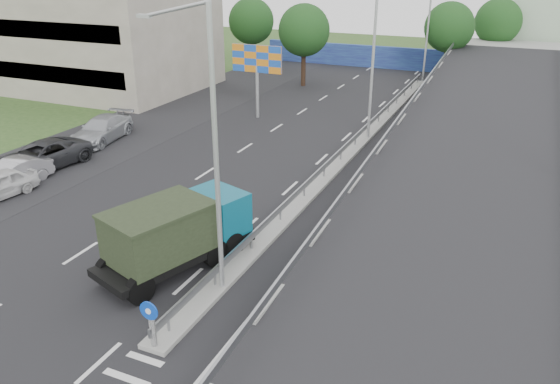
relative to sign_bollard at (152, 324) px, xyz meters
The scene contains 21 objects.
road_surface 18.11m from the sign_bollard, 99.55° to the left, with size 26.00×90.00×0.04m, color black.
parking_strip 23.98m from the sign_bollard, 131.91° to the left, with size 8.00×90.00×0.05m, color black.
median 21.85m from the sign_bollard, 90.00° to the left, with size 1.00×44.00×0.20m, color gray.
overpass_ramp 23.09m from the sign_bollard, 71.04° to the left, with size 10.00×50.00×3.50m.
median_guardrail 21.83m from the sign_bollard, 90.00° to the left, with size 0.09×44.00×0.71m.
sign_bollard is the anchor object (origin of this frame).
lamp_post_near 6.12m from the sign_bollard, 88.36° to the left, with size 2.74×0.18×10.08m.
lamp_post_mid 24.30m from the sign_bollard, 89.74° to the left, with size 2.74×0.18×10.08m.
lamp_post_far 44.08m from the sign_bollard, 89.86° to the left, with size 2.74×0.18×10.08m.
beige_building 42.59m from the sign_bollard, 135.17° to the left, with size 24.00×14.00×12.00m, color gray.
blue_wall 49.99m from the sign_bollard, 94.59° to the left, with size 30.00×0.50×2.40m, color navy.
church 58.84m from the sign_bollard, 80.19° to the left, with size 7.00×7.00×13.80m.
billboard 27.53m from the sign_bollard, 109.21° to the left, with size 4.00×0.24×5.50m.
tree_left_mid 39.34m from the sign_bollard, 104.81° to the left, with size 4.80×4.80×7.60m.
tree_median_far 46.06m from the sign_bollard, 87.50° to the left, with size 4.80×4.80×7.60m.
tree_left_far 46.64m from the sign_bollard, 112.80° to the left, with size 4.80×4.80×7.60m.
tree_ramp_far 53.33m from the sign_bollard, 83.52° to the left, with size 4.80×4.80×7.60m.
dump_truck 5.17m from the sign_bollard, 114.57° to the left, with size 4.27×6.84×2.84m.
parked_car_b 17.10m from the sign_bollard, 151.73° to the left, with size 1.51×4.34×1.43m, color #A8A7AC.
parked_car_c 18.98m from the sign_bollard, 145.46° to the left, with size 2.64×5.73×1.59m, color #2A2B2E.
parked_car_d 22.94m from the sign_bollard, 134.37° to the left, with size 2.24×5.50×1.60m, color #A1A4A9.
Camera 1 is at (9.23, -8.85, 11.42)m, focal length 35.00 mm.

